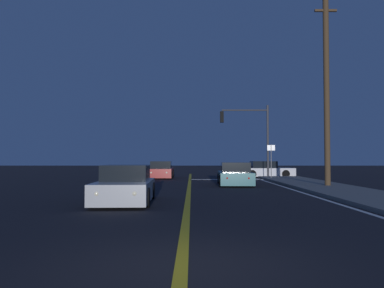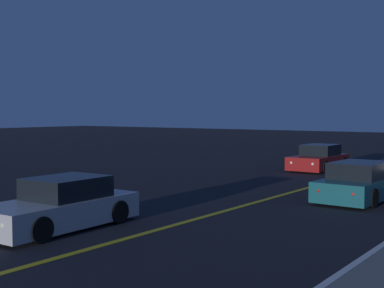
{
  "view_description": "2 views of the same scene",
  "coord_description": "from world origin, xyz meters",
  "px_view_note": "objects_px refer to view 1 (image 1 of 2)",
  "views": [
    {
      "loc": [
        0.16,
        -5.84,
        1.59
      ],
      "look_at": [
        0.06,
        18.76,
        2.47
      ],
      "focal_mm": 37.22,
      "sensor_mm": 36.0,
      "label": 1
    },
    {
      "loc": [
        8.77,
        -0.76,
        3.08
      ],
      "look_at": [
        -1.89,
        13.79,
        1.98
      ],
      "focal_mm": 49.48,
      "sensor_mm": 36.0,
      "label": 2
    }
  ],
  "objects_px": {
    "traffic_signal_near_right": "(252,129)",
    "street_sign_corner": "(273,156)",
    "car_distant_tail_white": "(268,170)",
    "car_following_oncoming_silver": "(127,186)",
    "utility_pole_right": "(328,83)",
    "car_lead_oncoming_red": "(163,171)",
    "car_parked_curb_teal": "(237,175)"
  },
  "relations": [
    {
      "from": "traffic_signal_near_right",
      "to": "street_sign_corner",
      "type": "relative_size",
      "value": 2.25
    },
    {
      "from": "car_distant_tail_white",
      "to": "street_sign_corner",
      "type": "xyz_separation_m",
      "value": [
        -0.29,
        -3.65,
        1.16
      ]
    },
    {
      "from": "car_following_oncoming_silver",
      "to": "utility_pole_right",
      "type": "distance_m",
      "value": 12.86
    },
    {
      "from": "traffic_signal_near_right",
      "to": "street_sign_corner",
      "type": "distance_m",
      "value": 3.7
    },
    {
      "from": "car_distant_tail_white",
      "to": "traffic_signal_near_right",
      "type": "bearing_deg",
      "value": -60.76
    },
    {
      "from": "car_lead_oncoming_red",
      "to": "car_distant_tail_white",
      "type": "xyz_separation_m",
      "value": [
        8.55,
        1.18,
        -0.0
      ]
    },
    {
      "from": "utility_pole_right",
      "to": "car_distant_tail_white",
      "type": "bearing_deg",
      "value": 95.46
    },
    {
      "from": "car_lead_oncoming_red",
      "to": "street_sign_corner",
      "type": "distance_m",
      "value": 8.71
    },
    {
      "from": "car_distant_tail_white",
      "to": "traffic_signal_near_right",
      "type": "distance_m",
      "value": 3.69
    },
    {
      "from": "car_following_oncoming_silver",
      "to": "street_sign_corner",
      "type": "relative_size",
      "value": 1.7
    },
    {
      "from": "car_lead_oncoming_red",
      "to": "car_following_oncoming_silver",
      "type": "distance_m",
      "value": 17.39
    },
    {
      "from": "car_distant_tail_white",
      "to": "street_sign_corner",
      "type": "bearing_deg",
      "value": -7.06
    },
    {
      "from": "car_following_oncoming_silver",
      "to": "street_sign_corner",
      "type": "distance_m",
      "value": 17.06
    },
    {
      "from": "car_parked_curb_teal",
      "to": "utility_pole_right",
      "type": "bearing_deg",
      "value": -24.55
    },
    {
      "from": "car_parked_curb_teal",
      "to": "traffic_signal_near_right",
      "type": "bearing_deg",
      "value": 77.48
    },
    {
      "from": "car_following_oncoming_silver",
      "to": "car_distant_tail_white",
      "type": "height_order",
      "value": "same"
    },
    {
      "from": "car_following_oncoming_silver",
      "to": "traffic_signal_near_right",
      "type": "xyz_separation_m",
      "value": [
        7.11,
        17.72,
        3.32
      ]
    },
    {
      "from": "car_following_oncoming_silver",
      "to": "car_distant_tail_white",
      "type": "xyz_separation_m",
      "value": [
        8.47,
        18.57,
        -0.0
      ]
    },
    {
      "from": "car_following_oncoming_silver",
      "to": "utility_pole_right",
      "type": "bearing_deg",
      "value": -146.16
    },
    {
      "from": "car_parked_curb_teal",
      "to": "car_distant_tail_white",
      "type": "distance_m",
      "value": 9.97
    },
    {
      "from": "car_parked_curb_teal",
      "to": "car_following_oncoming_silver",
      "type": "distance_m",
      "value": 10.48
    },
    {
      "from": "traffic_signal_near_right",
      "to": "street_sign_corner",
      "type": "height_order",
      "value": "traffic_signal_near_right"
    },
    {
      "from": "car_distant_tail_white",
      "to": "utility_pole_right",
      "type": "distance_m",
      "value": 12.74
    },
    {
      "from": "car_lead_oncoming_red",
      "to": "car_parked_curb_teal",
      "type": "distance_m",
      "value": 9.54
    },
    {
      "from": "traffic_signal_near_right",
      "to": "car_distant_tail_white",
      "type": "bearing_deg",
      "value": -148.2
    },
    {
      "from": "car_lead_oncoming_red",
      "to": "car_following_oncoming_silver",
      "type": "height_order",
      "value": "same"
    },
    {
      "from": "utility_pole_right",
      "to": "street_sign_corner",
      "type": "xyz_separation_m",
      "value": [
        -1.4,
        8.0,
        -3.89
      ]
    },
    {
      "from": "car_following_oncoming_silver",
      "to": "street_sign_corner",
      "type": "height_order",
      "value": "street_sign_corner"
    },
    {
      "from": "car_lead_oncoming_red",
      "to": "street_sign_corner",
      "type": "relative_size",
      "value": 1.64
    },
    {
      "from": "car_lead_oncoming_red",
      "to": "car_distant_tail_white",
      "type": "relative_size",
      "value": 0.96
    },
    {
      "from": "car_distant_tail_white",
      "to": "traffic_signal_near_right",
      "type": "relative_size",
      "value": 0.76
    },
    {
      "from": "car_parked_curb_teal",
      "to": "traffic_signal_near_right",
      "type": "distance_m",
      "value": 9.35
    }
  ]
}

